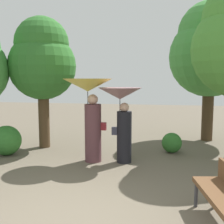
{
  "coord_description": "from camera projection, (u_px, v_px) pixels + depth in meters",
  "views": [
    {
      "loc": [
        1.43,
        -3.7,
        2.13
      ],
      "look_at": [
        0.0,
        3.63,
        1.25
      ],
      "focal_mm": 44.24,
      "sensor_mm": 36.0,
      "label": 1
    }
  ],
  "objects": [
    {
      "name": "person_left",
      "position": [
        90.0,
        102.0,
        7.09
      ],
      "size": [
        1.27,
        1.27,
        2.16
      ],
      "rotation": [
        0.0,
        0.0,
        1.67
      ],
      "color": "#563338",
      "rests_on": "ground"
    },
    {
      "name": "person_right",
      "position": [
        121.0,
        109.0,
        7.01
      ],
      "size": [
        1.11,
        1.11,
        1.93
      ],
      "rotation": [
        0.0,
        0.0,
        1.67
      ],
      "color": "black",
      "rests_on": "ground"
    },
    {
      "name": "bush_path_left",
      "position": [
        172.0,
        143.0,
        8.08
      ],
      "size": [
        0.59,
        0.59,
        0.59
      ],
      "primitive_type": "sphere",
      "color": "#2D6B28",
      "rests_on": "ground"
    },
    {
      "name": "ground_plane",
      "position": [
        66.0,
        223.0,
        4.13
      ],
      "size": [
        40.0,
        40.0,
        0.0
      ],
      "primitive_type": "plane",
      "color": "brown"
    },
    {
      "name": "bush_path_right",
      "position": [
        6.0,
        140.0,
        7.8
      ],
      "size": [
        0.84,
        0.84,
        0.84
      ],
      "primitive_type": "sphere",
      "color": "#2D6B28",
      "rests_on": "ground"
    },
    {
      "name": "tree_near_right",
      "position": [
        210.0,
        49.0,
        9.39
      ],
      "size": [
        2.75,
        2.75,
        4.79
      ],
      "color": "#42301E",
      "rests_on": "ground"
    },
    {
      "name": "tree_near_left",
      "position": [
        42.0,
        60.0,
        8.47
      ],
      "size": [
        2.06,
        2.06,
        4.04
      ],
      "color": "#4C3823",
      "rests_on": "ground"
    }
  ]
}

